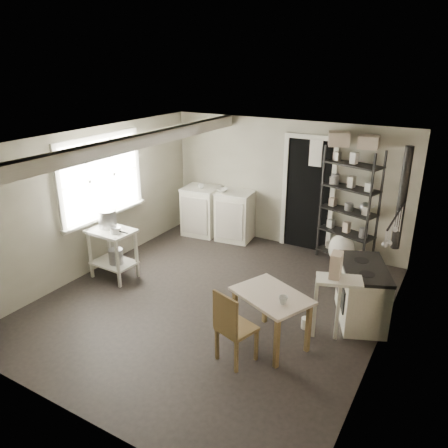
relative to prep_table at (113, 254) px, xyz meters
The scene contains 31 objects.
floor 1.81m from the prep_table, ahead, with size 5.00×5.00×0.00m, color black.
ceiling 2.59m from the prep_table, ahead, with size 5.00×5.00×0.00m, color white.
wall_back 3.26m from the prep_table, 56.27° to the left, with size 4.50×0.02×2.30m, color #A4A08C.
wall_front 3.04m from the prep_table, 53.30° to the right, with size 4.50×0.02×2.30m, color #A4A08C.
wall_left 0.91m from the prep_table, 164.29° to the left, with size 0.02×5.00×2.30m, color #A4A08C.
wall_right 4.08m from the prep_table, ahead, with size 0.02×5.00×2.30m, color #A4A08C.
window 1.24m from the prep_table, 143.66° to the left, with size 0.12×1.76×1.28m, color silver, non-canonical shape.
doorway 3.47m from the prep_table, 49.70° to the left, with size 0.96×0.10×2.08m, color silver, non-canonical shape.
ceiling_beam 1.89m from the prep_table, 13.77° to the left, with size 0.18×5.00×0.18m, color silver, non-canonical shape.
wallpaper_panel 4.07m from the prep_table, ahead, with size 0.01×5.00×2.30m, color #BEAE9A, non-canonical shape.
utensil_rail 4.18m from the prep_table, 10.57° to the left, with size 0.06×1.20×0.44m, color #A6A6A8, non-canonical shape.
prep_table is the anchor object (origin of this frame).
stockpot 0.56m from the prep_table, 152.98° to the left, with size 0.28×0.28×0.30m, color #A6A6A8.
saucepan 0.48m from the prep_table, 18.56° to the right, with size 0.16×0.16×0.09m, color #A6A6A8.
bucket 0.08m from the prep_table, 17.54° to the right, with size 0.22×0.22×0.24m, color #A6A6A8.
base_cabinets 2.38m from the prep_table, 77.00° to the left, with size 1.44×0.62×0.95m, color #EBE7CD, non-canonical shape.
mixing_bowl 2.40m from the prep_table, 73.38° to the left, with size 0.27×0.27×0.07m, color white.
counter_cup 2.31m from the prep_table, 84.49° to the left, with size 0.12×0.12×0.09m, color white.
shelf_rack 3.90m from the prep_table, 39.24° to the left, with size 0.93×0.36×1.96m, color black, non-canonical shape.
shelf_jar 3.76m from the prep_table, 43.09° to the left, with size 0.08×0.08×0.18m, color white.
storage_box_a 4.00m from the prep_table, 42.24° to the left, with size 0.32×0.28×0.22m, color beige.
storage_box_b 4.33m from the prep_table, 38.00° to the left, with size 0.31×0.28×0.20m, color beige.
stove 3.76m from the prep_table, 11.52° to the left, with size 0.55×0.99×0.78m, color #EBE7CD, non-canonical shape.
stovepipe 4.30m from the prep_table, 17.70° to the left, with size 0.10×0.10×1.35m, color black, non-canonical shape.
side_ledge 3.52m from the prep_table, ahead, with size 0.55×0.29×0.84m, color silver, non-canonical shape.
oats_box 3.51m from the prep_table, ahead, with size 0.12×0.21×0.31m, color beige.
work_table 2.88m from the prep_table, ahead, with size 0.89×0.62×0.68m, color beige, non-canonical shape.
table_cup 3.12m from the prep_table, ahead, with size 0.10×0.10×0.10m, color white.
chair 2.79m from the prep_table, 17.15° to the right, with size 0.38×0.40×0.91m, color brown, non-canonical shape.
flour_sack 3.76m from the prep_table, 37.75° to the left, with size 0.44×0.37×0.52m, color white.
floor_crock 3.16m from the prep_table, ahead, with size 0.12×0.12×0.14m, color white.
Camera 1 is at (2.88, -4.66, 3.29)m, focal length 35.00 mm.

